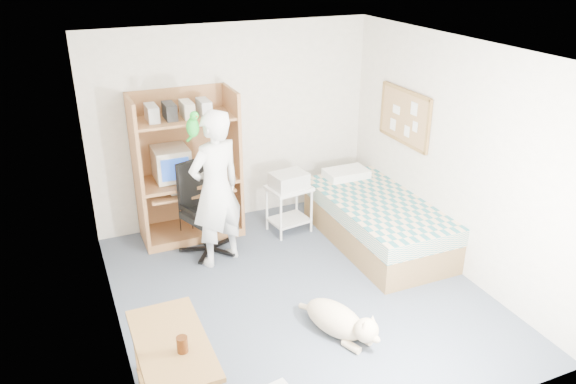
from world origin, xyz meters
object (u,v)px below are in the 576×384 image
at_px(dog, 340,320).
at_px(printer_cart, 289,202).
at_px(computer_hutch, 187,172).
at_px(bed, 377,221).
at_px(side_desk, 175,370).
at_px(office_chair, 205,220).
at_px(person, 216,189).

xyz_separation_m(dog, printer_cart, (0.39, 2.08, 0.24)).
height_order(computer_hutch, bed, computer_hutch).
relative_size(bed, side_desk, 2.02).
xyz_separation_m(bed, side_desk, (-2.85, -1.82, 0.21)).
distance_m(computer_hutch, side_desk, 3.08).
xyz_separation_m(office_chair, printer_cart, (1.09, 0.05, 0.02)).
distance_m(bed, office_chair, 2.05).
bearing_deg(computer_hutch, person, -80.65).
bearing_deg(person, dog, 89.41).
xyz_separation_m(computer_hutch, dog, (0.76, -2.51, -0.66)).
xyz_separation_m(person, printer_cart, (1.02, 0.35, -0.49)).
bearing_deg(office_chair, side_desk, -130.89).
xyz_separation_m(bed, printer_cart, (-0.85, 0.69, 0.11)).
bearing_deg(person, side_desk, 44.94).
distance_m(person, dog, 1.98).
height_order(side_desk, dog, side_desk).
bearing_deg(dog, bed, 27.22).
bearing_deg(computer_hutch, office_chair, -83.05).
height_order(computer_hutch, dog, computer_hutch).
height_order(dog, printer_cart, printer_cart).
relative_size(computer_hutch, bed, 0.89).
height_order(bed, printer_cart, bed).
distance_m(office_chair, printer_cart, 1.09).
bearing_deg(dog, side_desk, 173.83).
height_order(office_chair, person, person).
bearing_deg(dog, computer_hutch, 85.79).
relative_size(side_desk, dog, 1.07).
bearing_deg(computer_hutch, dog, -73.21).
height_order(office_chair, dog, office_chair).
relative_size(office_chair, printer_cart, 1.78).
distance_m(side_desk, dog, 1.70).
relative_size(side_desk, office_chair, 0.93).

